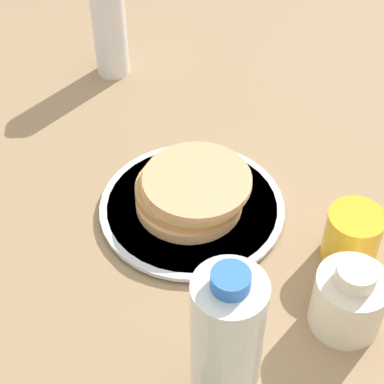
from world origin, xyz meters
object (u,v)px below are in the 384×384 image
Objects in this scene: cream_jug at (349,299)px; water_bottle_near at (226,347)px; plate at (192,207)px; pancake_stack at (192,190)px; water_bottle_mid at (109,28)px; juice_glass at (352,236)px.

cream_jug is 0.46× the size of water_bottle_near.
plate is at bearing 145.48° from cream_jug.
pancake_stack is 0.87× the size of water_bottle_mid.
plate is 1.17× the size of water_bottle_near.
water_bottle_mid is at bearing 122.84° from pancake_stack.
cream_jug is (0.23, -0.16, 0.01)m from pancake_stack.
water_bottle_mid reaches higher than cream_jug.
water_bottle_near reaches higher than water_bottle_mid.
juice_glass is at bearing 59.95° from water_bottle_near.
water_bottle_near is at bearing -72.91° from pancake_stack.
water_bottle_near reaches higher than cream_jug.
juice_glass is 0.41× the size of water_bottle_mid.
water_bottle_near is (0.09, -0.29, 0.11)m from plate.
juice_glass is 0.59m from water_bottle_mid.
pancake_stack is at bearing 144.86° from cream_jug.
water_bottle_mid is at bearing 122.63° from plate.
water_bottle_near reaches higher than pancake_stack.
water_bottle_near is at bearing -120.05° from juice_glass.
plate is at bearing -75.61° from pancake_stack.
cream_jug reaches higher than juice_glass.
water_bottle_mid is (-0.44, 0.49, 0.05)m from cream_jug.
pancake_stack is 1.59× the size of cream_jug.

